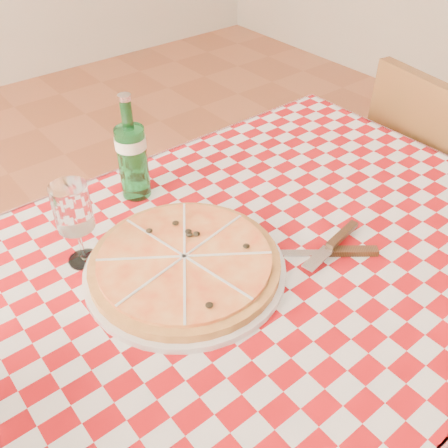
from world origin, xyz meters
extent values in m
cube|color=brown|center=(0.00, 0.00, 0.73)|extent=(1.20, 0.80, 0.04)
cylinder|color=brown|center=(0.54, 0.34, 0.35)|extent=(0.06, 0.06, 0.71)
cube|color=#95090D|center=(0.00, 0.00, 0.75)|extent=(1.30, 0.90, 0.01)
cube|color=brown|center=(0.90, 0.06, 0.43)|extent=(0.47, 0.47, 0.04)
cylinder|color=brown|center=(0.70, -0.08, 0.21)|extent=(0.03, 0.03, 0.41)
cylinder|color=brown|center=(0.76, 0.26, 0.21)|extent=(0.03, 0.03, 0.41)
cylinder|color=brown|center=(1.11, 0.20, 0.21)|extent=(0.03, 0.03, 0.41)
cube|color=brown|center=(0.72, 0.09, 0.68)|extent=(0.11, 0.41, 0.44)
camera|label=1|loc=(-0.49, -0.53, 1.43)|focal=40.00mm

